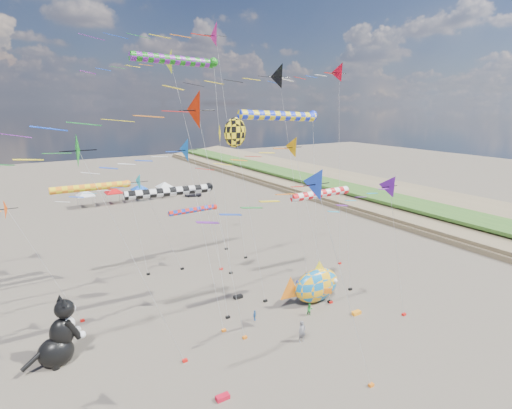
{
  "coord_description": "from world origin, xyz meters",
  "views": [
    {
      "loc": [
        -16.78,
        -16.97,
        18.62
      ],
      "look_at": [
        1.1,
        12.0,
        9.99
      ],
      "focal_mm": 28.0,
      "sensor_mm": 36.0,
      "label": 1
    }
  ],
  "objects": [
    {
      "name": "angelfish_kite",
      "position": [
        0.23,
        14.41,
        16.01
      ],
      "size": [
        3.74,
        3.02,
        17.46
      ],
      "color": "yellow",
      "rests_on": "ground"
    },
    {
      "name": "windsock_1",
      "position": [
        -6.52,
        11.63,
        12.06
      ],
      "size": [
        8.3,
        0.71,
        12.49
      ],
      "color": "black",
      "rests_on": "ground"
    },
    {
      "name": "delta_kite_7",
      "position": [
        -17.18,
        17.86,
        10.42
      ],
      "size": [
        8.74,
        1.75,
        11.67
      ],
      "color": "#FF4D0A",
      "rests_on": "ground"
    },
    {
      "name": "kite_bag_3",
      "position": [
        7.92,
        13.88,
        0.15
      ],
      "size": [
        0.9,
        0.44,
        0.3
      ],
      "primitive_type": "cube",
      "color": "#1626E1",
      "rests_on": "ground"
    },
    {
      "name": "delta_kite_9",
      "position": [
        11.83,
        15.62,
        21.46
      ],
      "size": [
        10.46,
        2.23,
        22.9
      ],
      "color": "red",
      "rests_on": "ground"
    },
    {
      "name": "windsock_5",
      "position": [
        -10.07,
        24.58,
        10.52
      ],
      "size": [
        8.97,
        0.76,
        10.95
      ],
      "color": "orange",
      "rests_on": "ground"
    },
    {
      "name": "delta_kite_8",
      "position": [
        -6.78,
        9.92,
        14.95
      ],
      "size": [
        9.41,
        1.96,
        16.28
      ],
      "color": "blue",
      "rests_on": "ground"
    },
    {
      "name": "delta_kite_10",
      "position": [
        -3.2,
        -1.34,
        14.09
      ],
      "size": [
        11.02,
        1.98,
        15.42
      ],
      "color": "blue",
      "rests_on": "ground"
    },
    {
      "name": "windsock_0",
      "position": [
        1.66,
        27.11,
        5.96
      ],
      "size": [
        7.72,
        0.67,
        6.34
      ],
      "color": "red",
      "rests_on": "ground"
    },
    {
      "name": "windsock_2",
      "position": [
        7.07,
        9.93,
        10.64
      ],
      "size": [
        7.79,
        0.76,
        11.08
      ],
      "color": "red",
      "rests_on": "ground"
    },
    {
      "name": "delta_kite_11",
      "position": [
        -13.42,
        7.8,
        15.76
      ],
      "size": [
        13.05,
        2.23,
        17.2
      ],
      "color": "#109620",
      "rests_on": "ground"
    },
    {
      "name": "windsock_3",
      "position": [
        -2.4,
        19.99,
        22.42
      ],
      "size": [
        9.77,
        0.89,
        22.95
      ],
      "color": "#177B16",
      "rests_on": "ground"
    },
    {
      "name": "delta_kite_5",
      "position": [
        5.07,
        15.31,
        20.84
      ],
      "size": [
        14.29,
        2.6,
        22.43
      ],
      "color": "black",
      "rests_on": "ground"
    },
    {
      "name": "delta_kite_2",
      "position": [
        -2.84,
        21.55,
        22.32
      ],
      "size": [
        12.49,
        2.6,
        23.86
      ],
      "color": "#E5FF21",
      "rests_on": "ground"
    },
    {
      "name": "kite_bag_1",
      "position": [
        8.17,
        6.09,
        0.15
      ],
      "size": [
        0.9,
        0.44,
        0.3
      ],
      "primitive_type": "cube",
      "color": "orange",
      "rests_on": "ground"
    },
    {
      "name": "parked_car",
      "position": [
        14.27,
        58.0,
        0.59
      ],
      "size": [
        3.74,
        2.76,
        1.18
      ],
      "primitive_type": "imported",
      "rotation": [
        0.0,
        0.0,
        1.12
      ],
      "color": "#26262D",
      "rests_on": "ground"
    },
    {
      "name": "kite_bag_0",
      "position": [
        0.53,
        14.43,
        0.15
      ],
      "size": [
        0.9,
        0.44,
        0.3
      ],
      "primitive_type": "cube",
      "color": "black",
      "rests_on": "ground"
    },
    {
      "name": "delta_kite_0",
      "position": [
        -7.17,
        8.08,
        18.03
      ],
      "size": [
        14.48,
        2.74,
        19.66
      ],
      "color": "red",
      "rests_on": "ground"
    },
    {
      "name": "cat_inflatable",
      "position": [
        -15.51,
        12.58,
        2.56
      ],
      "size": [
        4.12,
        2.7,
        5.12
      ],
      "primitive_type": null,
      "rotation": [
        0.0,
        0.0,
        0.23
      ],
      "color": "black",
      "rests_on": "ground"
    },
    {
      "name": "delta_kite_6",
      "position": [
        7.56,
        3.68,
        12.08
      ],
      "size": [
        9.4,
        1.94,
        13.37
      ],
      "color": "#59148D",
      "rests_on": "ground"
    },
    {
      "name": "child_green",
      "position": [
        4.43,
        8.15,
        0.59
      ],
      "size": [
        0.69,
        0.61,
        1.18
      ],
      "primitive_type": "imported",
      "rotation": [
        0.0,
        0.0,
        -0.35
      ],
      "color": "#1E9030",
      "rests_on": "ground"
    },
    {
      "name": "delta_kite_4",
      "position": [
        2.19,
        23.13,
        25.52
      ],
      "size": [
        16.16,
        2.91,
        27.25
      ],
      "color": "#E61783",
      "rests_on": "ground"
    },
    {
      "name": "tent_row",
      "position": [
        1.5,
        60.0,
        3.15
      ],
      "size": [
        19.2,
        4.2,
        3.8
      ],
      "color": "silver",
      "rests_on": "ground"
    },
    {
      "name": "ground",
      "position": [
        0.0,
        0.0,
        0.0
      ],
      "size": [
        260.0,
        260.0,
        0.0
      ],
      "primitive_type": "plane",
      "color": "brown",
      "rests_on": "ground"
    },
    {
      "name": "kite_bag_2",
      "position": [
        -7.08,
        2.86,
        0.15
      ],
      "size": [
        0.9,
        0.44,
        0.3
      ],
      "primitive_type": "cube",
      "color": "red",
      "rests_on": "ground"
    },
    {
      "name": "delta_kite_1",
      "position": [
        2.26,
        9.06,
        14.71
      ],
      "size": [
        12.45,
        2.0,
        16.08
      ],
      "color": "orange",
      "rests_on": "ground"
    },
    {
      "name": "person_adult",
      "position": [
        1.29,
        5.3,
        0.91
      ],
      "size": [
        0.68,
        0.46,
        1.82
      ],
      "primitive_type": "imported",
      "rotation": [
        0.0,
        0.0,
        -0.04
      ],
      "color": "gray",
      "rests_on": "ground"
    },
    {
      "name": "delta_kite_3",
      "position": [
        -6.44,
        24.0,
        10.55
      ],
      "size": [
        11.26,
        1.99,
        11.89
      ],
      "color": "#16BED7",
      "rests_on": "ground"
    },
    {
      "name": "child_blue",
      "position": [
        -0.22,
        10.08,
        0.48
      ],
      "size": [
        0.58,
        0.54,
        0.96
      ],
      "primitive_type": "imported",
      "rotation": [
        0.0,
        0.0,
        0.7
      ],
      "color": "#3371BA",
      "rests_on": "ground"
    },
    {
      "name": "fish_inflatable",
      "position": [
        6.58,
        9.9,
        1.72
      ],
      "size": [
        6.68,
        2.62,
        4.26
      ],
      "color": "#1272B5",
      "rests_on": "ground"
    },
    {
      "name": "windsock_4",
      "position": [
        3.32,
        11.29,
        17.54
      ],
      "size": [
        9.06,
        0.82,
        18.03
      ],
      "color": "#162DDC",
      "rests_on": "ground"
    }
  ]
}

